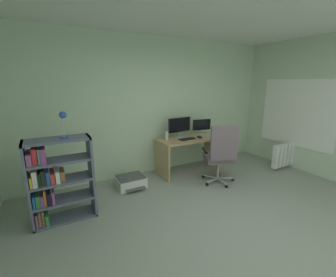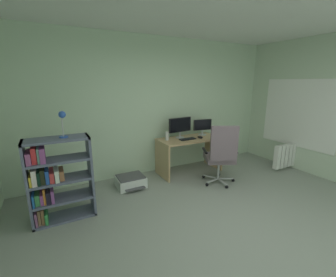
{
  "view_description": "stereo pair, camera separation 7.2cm",
  "coord_description": "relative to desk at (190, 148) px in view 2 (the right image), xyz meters",
  "views": [
    {
      "loc": [
        -2.03,
        -1.78,
        1.88
      ],
      "look_at": [
        -0.09,
        1.72,
        0.88
      ],
      "focal_mm": 24.27,
      "sensor_mm": 36.0,
      "label": 1
    },
    {
      "loc": [
        -1.97,
        -1.82,
        1.88
      ],
      "look_at": [
        -0.09,
        1.72,
        0.88
      ],
      "focal_mm": 24.27,
      "sensor_mm": 36.0,
      "label": 2
    }
  ],
  "objects": [
    {
      "name": "desktop_speaker",
      "position": [
        -0.5,
        0.08,
        0.29
      ],
      "size": [
        0.07,
        0.07,
        0.17
      ],
      "primitive_type": "cylinder",
      "color": "silver",
      "rests_on": "desk"
    },
    {
      "name": "monitor_secondary",
      "position": [
        0.41,
        0.12,
        0.41
      ],
      "size": [
        0.42,
        0.18,
        0.34
      ],
      "color": "#B2B5B7",
      "rests_on": "desk"
    },
    {
      "name": "computer_mouse",
      "position": [
        0.19,
        -0.1,
        0.22
      ],
      "size": [
        0.07,
        0.11,
        0.03
      ],
      "primitive_type": "cube",
      "rotation": [
        0.0,
        0.0,
        -0.1
      ],
      "color": "black",
      "rests_on": "desk"
    },
    {
      "name": "radiator",
      "position": [
        2.09,
        -0.88,
        -0.22
      ],
      "size": [
        0.99,
        0.1,
        0.51
      ],
      "color": "white",
      "rests_on": "ground"
    },
    {
      "name": "window_frame",
      "position": [
        2.17,
        -0.88,
        0.69
      ],
      "size": [
        0.02,
        1.63,
        1.43
      ],
      "primitive_type": "cube",
      "color": "white"
    },
    {
      "name": "keyboard",
      "position": [
        -0.11,
        -0.07,
        0.21
      ],
      "size": [
        0.34,
        0.14,
        0.02
      ],
      "primitive_type": "cube",
      "rotation": [
        0.0,
        0.0,
        0.03
      ],
      "color": "black",
      "rests_on": "desk"
    },
    {
      "name": "bookshelf",
      "position": [
        -2.59,
        -0.61,
        0.05
      ],
      "size": [
        0.81,
        0.34,
        1.17
      ],
      "color": "slate",
      "rests_on": "ground"
    },
    {
      "name": "desk",
      "position": [
        0.0,
        0.0,
        0.0
      ],
      "size": [
        1.33,
        0.63,
        0.74
      ],
      "color": "tan",
      "rests_on": "ground"
    },
    {
      "name": "printer",
      "position": [
        -1.35,
        -0.11,
        -0.43
      ],
      "size": [
        0.5,
        0.5,
        0.21
      ],
      "color": "silver",
      "rests_on": "ground"
    },
    {
      "name": "window_pane",
      "position": [
        2.18,
        -0.88,
        0.69
      ],
      "size": [
        0.01,
        1.55,
        1.35
      ],
      "primitive_type": "cube",
      "color": "white"
    },
    {
      "name": "wall_back",
      "position": [
        -0.58,
        0.46,
        0.84
      ],
      "size": [
        5.54,
        0.1,
        2.75
      ],
      "primitive_type": "cube",
      "color": "beige",
      "rests_on": "ground"
    },
    {
      "name": "monitor_main",
      "position": [
        -0.17,
        0.12,
        0.46
      ],
      "size": [
        0.54,
        0.18,
        0.42
      ],
      "color": "#B2B5B7",
      "rests_on": "desk"
    },
    {
      "name": "desk_lamp",
      "position": [
        -2.4,
        -0.61,
        0.87
      ],
      "size": [
        0.11,
        0.11,
        0.35
      ],
      "color": "#2951B2",
      "rests_on": "bookshelf"
    },
    {
      "name": "office_chair",
      "position": [
        0.15,
        -0.81,
        0.08
      ],
      "size": [
        0.69,
        0.72,
        1.15
      ],
      "color": "#B7BABC",
      "rests_on": "ground"
    },
    {
      "name": "ground_plane",
      "position": [
        -0.58,
        -2.02,
        -0.55
      ],
      "size": [
        5.54,
        4.87,
        0.02
      ],
      "primitive_type": "cube",
      "color": "gray",
      "rests_on": "ground"
    }
  ]
}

